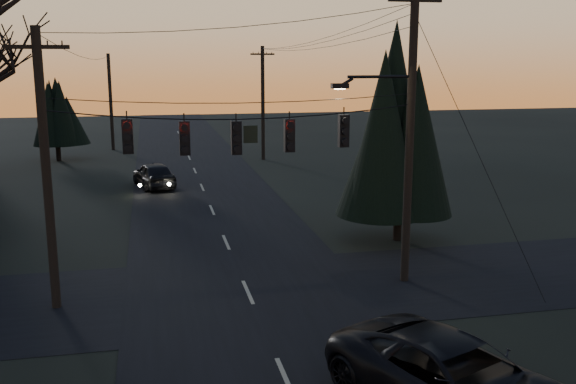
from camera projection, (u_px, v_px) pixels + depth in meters
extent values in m
cube|color=black|center=(216.00, 220.00, 30.72)|extent=(8.00, 120.00, 0.02)
cube|color=black|center=(248.00, 292.00, 21.16)|extent=(60.00, 7.00, 0.02)
cylinder|color=black|center=(237.00, 107.00, 19.86)|extent=(11.50, 0.04, 0.04)
cylinder|color=black|center=(398.00, 222.00, 27.17)|extent=(0.36, 0.36, 1.60)
cone|color=black|center=(401.00, 124.00, 26.32)|extent=(3.84, 3.84, 7.48)
cylinder|color=black|center=(58.00, 150.00, 48.35)|extent=(0.36, 0.36, 1.60)
cone|color=black|center=(56.00, 116.00, 47.82)|extent=(3.24, 3.24, 4.40)
imported|color=black|center=(456.00, 381.00, 13.65)|extent=(4.95, 6.66, 1.68)
imported|color=black|center=(154.00, 175.00, 38.29)|extent=(2.80, 4.79, 1.53)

